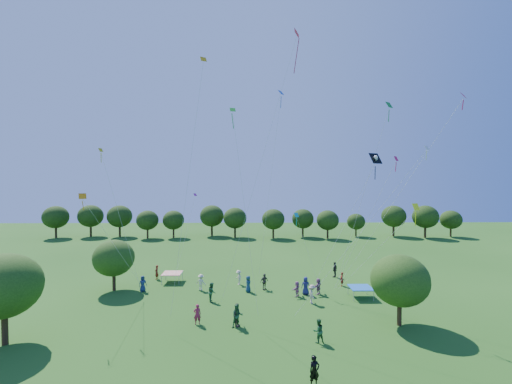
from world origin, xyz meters
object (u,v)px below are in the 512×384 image
object	(u,v)px
man_in_black	(314,371)
near_tree_west	(4,286)
tent_red_stripe	(172,273)
near_tree_east	(400,280)
red_high_kite	(284,83)
pirate_kite	(374,162)
near_tree_north	(114,258)
tent_blue	(361,288)

from	to	relation	value
man_in_black	near_tree_west	bearing A→B (deg)	147.78
tent_red_stripe	man_in_black	distance (m)	24.40
near_tree_east	red_high_kite	xyz separation A→B (m)	(-9.41, 2.69, 16.84)
pirate_kite	near_tree_north	bearing A→B (deg)	165.24
near_tree_east	tent_red_stripe	size ratio (longest dim) A/B	2.68
near_tree_north	red_high_kite	world-z (taller)	red_high_kite
near_tree_north	tent_red_stripe	xyz separation A→B (m)	(5.66, 2.96, -2.54)
tent_red_stripe	near_tree_west	bearing A→B (deg)	-120.00
near_tree_east	pirate_kite	bearing A→B (deg)	116.95
near_tree_north	near_tree_east	size ratio (longest dim) A/B	0.94
man_in_black	red_high_kite	world-z (taller)	red_high_kite
near_tree_east	red_high_kite	distance (m)	19.47
tent_red_stripe	pirate_kite	size ratio (longest dim) A/B	0.17
man_in_black	red_high_kite	distance (m)	22.55
near_tree_east	near_tree_west	bearing A→B (deg)	-174.76
near_tree_west	tent_blue	xyz separation A→B (m)	(29.32, 9.46, -3.30)
near_tree_west	pirate_kite	size ratio (longest dim) A/B	0.51
near_tree_north	pirate_kite	world-z (taller)	pirate_kite
tent_red_stripe	red_high_kite	size ratio (longest dim) A/B	0.09
near_tree_west	tent_red_stripe	distance (m)	17.86
pirate_kite	tent_red_stripe	bearing A→B (deg)	154.22
near_tree_north	near_tree_west	bearing A→B (deg)	-104.28
near_tree_east	man_in_black	distance (m)	12.27
pirate_kite	red_high_kite	xyz separation A→B (m)	(-8.09, 0.08, 6.89)
red_high_kite	near_tree_west	bearing A→B (deg)	-165.37
man_in_black	pirate_kite	xyz separation A→B (m)	(7.30, 10.85, 12.81)
near_tree_west	tent_blue	world-z (taller)	near_tree_west
near_tree_north	man_in_black	world-z (taller)	near_tree_north
near_tree_north	near_tree_east	bearing A→B (deg)	-19.10
tent_red_stripe	red_high_kite	world-z (taller)	red_high_kite
tent_red_stripe	pirate_kite	world-z (taller)	pirate_kite
near_tree_east	tent_red_stripe	distance (m)	25.08
tent_blue	man_in_black	world-z (taller)	man_in_black
tent_red_stripe	man_in_black	world-z (taller)	man_in_black
pirate_kite	red_high_kite	bearing A→B (deg)	179.42
tent_blue	pirate_kite	world-z (taller)	pirate_kite
near_tree_east	pirate_kite	distance (m)	10.36
near_tree_north	man_in_black	size ratio (longest dim) A/B	3.09
tent_red_stripe	red_high_kite	xyz separation A→B (m)	(12.21, -9.72, 19.57)
man_in_black	red_high_kite	xyz separation A→B (m)	(-0.79, 10.93, 19.71)
near_tree_north	pirate_kite	size ratio (longest dim) A/B	0.42
tent_red_stripe	tent_blue	distance (m)	21.33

